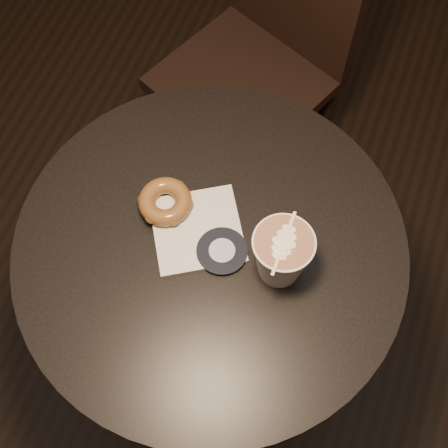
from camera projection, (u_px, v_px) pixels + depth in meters
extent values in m
plane|color=black|center=(215.00, 351.00, 1.77)|extent=(4.50, 4.50, 0.00)
cylinder|color=black|center=(210.00, 248.00, 1.11)|extent=(0.70, 0.70, 0.03)
cylinder|color=black|center=(213.00, 311.00, 1.44)|extent=(0.07, 0.07, 0.70)
cylinder|color=black|center=(215.00, 350.00, 1.76)|extent=(0.44, 0.44, 0.02)
cube|color=black|center=(244.00, 82.00, 1.64)|extent=(0.51, 0.51, 0.04)
cylinder|color=black|center=(163.00, 131.00, 1.84)|extent=(0.04, 0.04, 0.44)
cylinder|color=black|center=(245.00, 199.00, 1.74)|extent=(0.04, 0.04, 0.44)
cylinder|color=black|center=(239.00, 67.00, 1.94)|extent=(0.04, 0.04, 0.44)
cylinder|color=black|center=(321.00, 128.00, 1.84)|extent=(0.04, 0.04, 0.44)
cube|color=silver|center=(197.00, 230.00, 1.11)|extent=(0.21, 0.21, 0.01)
torus|color=brown|center=(165.00, 201.00, 1.11)|extent=(0.10, 0.10, 0.03)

